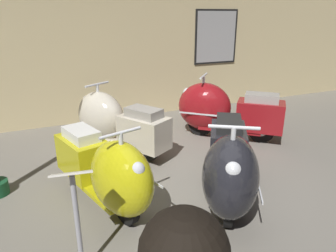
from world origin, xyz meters
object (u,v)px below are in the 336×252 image
Objects in this scene: info_stanchion at (79,232)px; scooter_1 at (113,122)px; scooter_3 at (221,110)px; scooter_0 at (108,172)px; scooter_2 at (229,166)px.

scooter_1 is at bearing 69.66° from info_stanchion.
scooter_3 is at bearing 38.71° from info_stanchion.
info_stanchion is (-0.45, -0.85, -0.05)m from scooter_0.
scooter_2 reaches higher than scooter_0.
scooter_3 reaches higher than scooter_0.
scooter_3 is at bearing -126.58° from scooter_1.
info_stanchion is at bearing 80.55° from scooter_3.
scooter_2 is 2.20m from scooter_3.
scooter_0 is 1.70m from scooter_1.
scooter_2 reaches higher than scooter_1.
scooter_2 is 1.05× the size of scooter_3.
scooter_0 is 1.36m from scooter_2.
scooter_3 reaches higher than scooter_2.
scooter_0 is 1.73× the size of info_stanchion.
info_stanchion is (-1.73, -0.37, -0.08)m from scooter_2.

